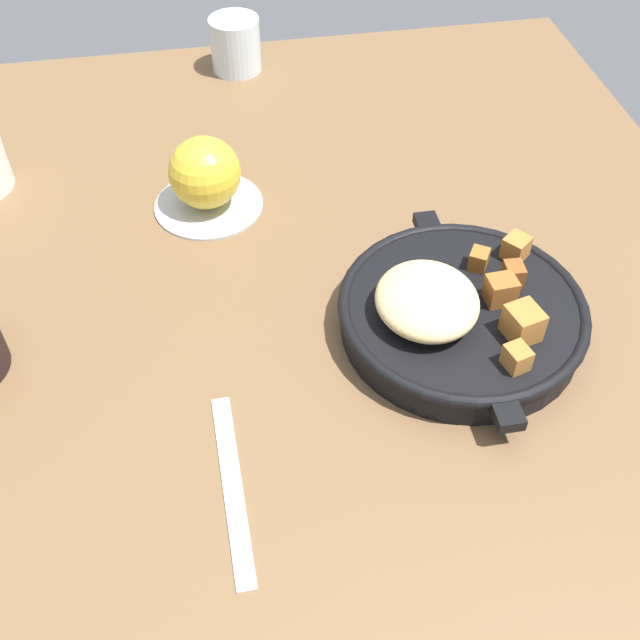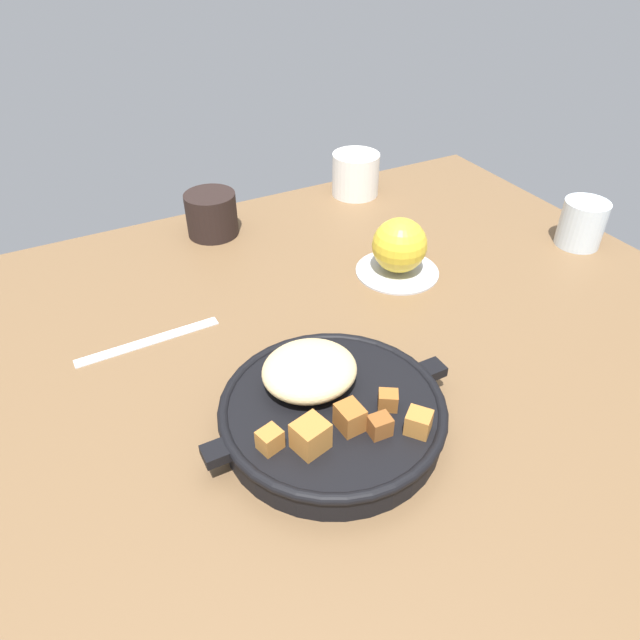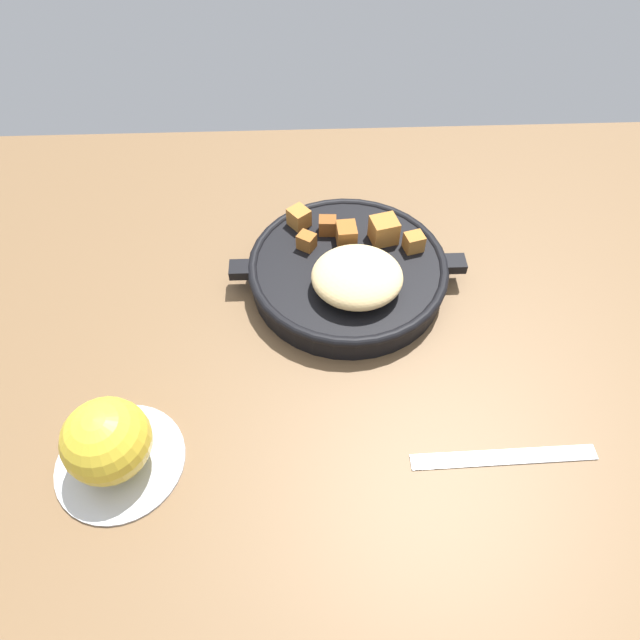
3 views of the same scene
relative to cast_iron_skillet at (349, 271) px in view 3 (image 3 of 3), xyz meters
The scene contains 5 objects.
ground_plane 11.86cm from the cast_iron_skillet, 78.12° to the left, with size 119.17×90.20×2.40cm, color brown.
cast_iron_skillet is the anchor object (origin of this frame).
saucer_plate 32.76cm from the cast_iron_skillet, 43.19° to the left, with size 12.51×12.51×0.60cm, color #B7BABF.
red_apple 32.75cm from the cast_iron_skillet, 43.19° to the left, with size 8.12×8.12×8.12cm, color gold.
butter_knife 27.16cm from the cast_iron_skillet, 120.40° to the left, with size 18.42×1.60×0.36cm, color silver.
Camera 3 is at (2.96, 34.99, 51.25)cm, focal length 31.24 mm.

